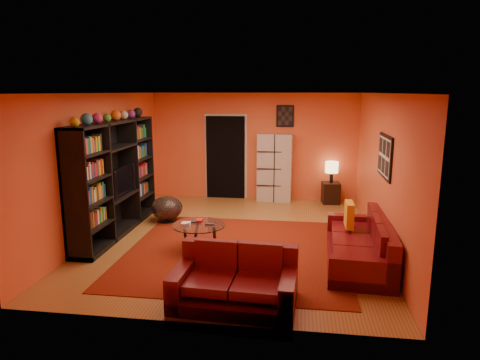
# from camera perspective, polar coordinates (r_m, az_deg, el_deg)

# --- Properties ---
(floor) EXTENTS (6.00, 6.00, 0.00)m
(floor) POSITION_cam_1_polar(r_m,az_deg,el_deg) (7.92, -0.50, -7.65)
(floor) COLOR olive
(floor) RESTS_ON ground
(ceiling) EXTENTS (6.00, 6.00, 0.00)m
(ceiling) POSITION_cam_1_polar(r_m,az_deg,el_deg) (7.47, -0.54, 11.51)
(ceiling) COLOR white
(ceiling) RESTS_ON wall_back
(wall_back) EXTENTS (6.00, 0.00, 6.00)m
(wall_back) POSITION_cam_1_polar(r_m,az_deg,el_deg) (10.53, 1.86, 4.48)
(wall_back) COLOR #E65C32
(wall_back) RESTS_ON floor
(wall_front) EXTENTS (6.00, 0.00, 6.00)m
(wall_front) POSITION_cam_1_polar(r_m,az_deg,el_deg) (4.72, -5.85, -4.69)
(wall_front) COLOR #E65C32
(wall_front) RESTS_ON floor
(wall_left) EXTENTS (0.00, 6.00, 6.00)m
(wall_left) POSITION_cam_1_polar(r_m,az_deg,el_deg) (8.33, -17.81, 1.98)
(wall_left) COLOR #E65C32
(wall_left) RESTS_ON floor
(wall_right) EXTENTS (0.00, 6.00, 6.00)m
(wall_right) POSITION_cam_1_polar(r_m,az_deg,el_deg) (7.64, 18.37, 1.12)
(wall_right) COLOR #E65C32
(wall_right) RESTS_ON floor
(rug) EXTENTS (3.60, 3.60, 0.01)m
(rug) POSITION_cam_1_polar(r_m,az_deg,el_deg) (7.26, -0.52, -9.46)
(rug) COLOR #5B160A
(rug) RESTS_ON floor
(doorway) EXTENTS (0.95, 0.10, 2.04)m
(doorway) POSITION_cam_1_polar(r_m,az_deg,el_deg) (10.63, -1.93, 3.02)
(doorway) COLOR black
(doorway) RESTS_ON floor
(wall_art_right) EXTENTS (0.03, 1.00, 0.70)m
(wall_art_right) POSITION_cam_1_polar(r_m,az_deg,el_deg) (7.30, 18.78, 3.01)
(wall_art_right) COLOR black
(wall_art_right) RESTS_ON wall_right
(wall_art_back) EXTENTS (0.42, 0.03, 0.52)m
(wall_art_back) POSITION_cam_1_polar(r_m,az_deg,el_deg) (10.39, 6.04, 8.48)
(wall_art_back) COLOR black
(wall_art_back) RESTS_ON wall_back
(entertainment_unit) EXTENTS (0.45, 3.00, 2.10)m
(entertainment_unit) POSITION_cam_1_polar(r_m,az_deg,el_deg) (8.27, -16.30, 0.26)
(entertainment_unit) COLOR black
(entertainment_unit) RESTS_ON floor
(tv) EXTENTS (0.96, 0.13, 0.55)m
(tv) POSITION_cam_1_polar(r_m,az_deg,el_deg) (8.31, -15.82, -0.05)
(tv) COLOR black
(tv) RESTS_ON entertainment_unit
(sofa) EXTENTS (1.05, 2.30, 0.85)m
(sofa) POSITION_cam_1_polar(r_m,az_deg,el_deg) (7.01, 16.17, -8.30)
(sofa) COLOR #500A11
(sofa) RESTS_ON rug
(loveseat) EXTENTS (1.57, 0.99, 0.85)m
(loveseat) POSITION_cam_1_polar(r_m,az_deg,el_deg) (5.55, -0.57, -13.25)
(loveseat) COLOR #500A11
(loveseat) RESTS_ON rug
(throw_pillow) EXTENTS (0.12, 0.42, 0.42)m
(throw_pillow) POSITION_cam_1_polar(r_m,az_deg,el_deg) (7.32, 14.34, -4.49)
(throw_pillow) COLOR orange
(throw_pillow) RESTS_ON sofa
(coffee_table) EXTENTS (0.89, 0.89, 0.44)m
(coffee_table) POSITION_cam_1_polar(r_m,az_deg,el_deg) (7.21, -5.50, -6.30)
(coffee_table) COLOR silver
(coffee_table) RESTS_ON floor
(storage_cabinet) EXTENTS (0.84, 0.41, 1.64)m
(storage_cabinet) POSITION_cam_1_polar(r_m,az_deg,el_deg) (10.37, 4.64, 1.64)
(storage_cabinet) COLOR beige
(storage_cabinet) RESTS_ON floor
(bowl_chair) EXTENTS (0.64, 0.64, 0.52)m
(bowl_chair) POSITION_cam_1_polar(r_m,az_deg,el_deg) (8.91, -9.72, -3.72)
(bowl_chair) COLOR black
(bowl_chair) RESTS_ON floor
(side_table) EXTENTS (0.44, 0.44, 0.50)m
(side_table) POSITION_cam_1_polar(r_m,az_deg,el_deg) (10.45, 12.00, -1.69)
(side_table) COLOR black
(side_table) RESTS_ON floor
(table_lamp) EXTENTS (0.30, 0.30, 0.51)m
(table_lamp) POSITION_cam_1_polar(r_m,az_deg,el_deg) (10.33, 12.14, 1.60)
(table_lamp) COLOR black
(table_lamp) RESTS_ON side_table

